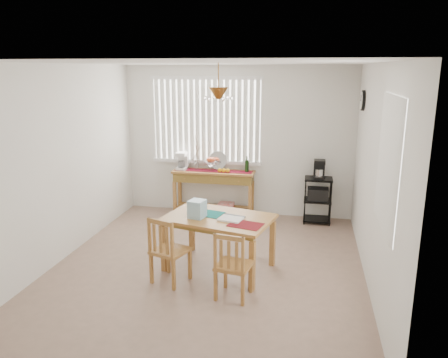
% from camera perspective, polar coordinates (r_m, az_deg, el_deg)
% --- Properties ---
extents(ground, '(4.00, 4.50, 0.01)m').
position_cam_1_polar(ground, '(5.91, -2.03, -11.23)').
color(ground, gray).
extents(room_shell, '(4.20, 4.70, 2.70)m').
position_cam_1_polar(room_shell, '(5.41, -2.12, 5.27)').
color(room_shell, white).
rests_on(room_shell, ground).
extents(sideboard, '(1.43, 0.40, 0.80)m').
position_cam_1_polar(sideboard, '(7.64, -1.31, -0.41)').
color(sideboard, '#AA7639').
rests_on(sideboard, ground).
extents(sideboard_items, '(1.36, 0.33, 0.61)m').
position_cam_1_polar(sideboard_items, '(7.63, -3.01, 2.09)').
color(sideboard_items, maroon).
rests_on(sideboard_items, sideboard).
extents(wire_cart, '(0.45, 0.36, 0.77)m').
position_cam_1_polar(wire_cart, '(7.48, 12.15, -2.17)').
color(wire_cart, black).
rests_on(wire_cart, ground).
extents(cart_items, '(0.18, 0.22, 0.32)m').
position_cam_1_polar(cart_items, '(7.38, 12.34, 1.21)').
color(cart_items, black).
rests_on(cart_items, wire_cart).
extents(dining_table, '(1.48, 1.13, 0.71)m').
position_cam_1_polar(dining_table, '(5.59, -0.68, -5.72)').
color(dining_table, '#AA7639').
rests_on(dining_table, ground).
extents(table_items, '(1.00, 0.69, 0.23)m').
position_cam_1_polar(table_items, '(5.49, -2.41, -4.27)').
color(table_items, '#136D69').
rests_on(table_items, dining_table).
extents(chair_left, '(0.50, 0.50, 0.84)m').
position_cam_1_polar(chair_left, '(5.34, -7.28, -9.27)').
color(chair_left, '#AA7639').
rests_on(chair_left, ground).
extents(chair_right, '(0.43, 0.43, 0.81)m').
position_cam_1_polar(chair_right, '(4.97, 1.16, -11.27)').
color(chair_right, '#AA7639').
rests_on(chair_right, ground).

